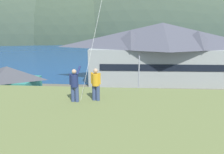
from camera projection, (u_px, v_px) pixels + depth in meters
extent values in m
plane|color=#66604C|center=(109.00, 134.00, 22.50)|extent=(600.00, 600.00, 0.00)
cube|color=slate|center=(113.00, 114.00, 27.34)|extent=(40.00, 20.00, 0.10)
cube|color=navy|center=(124.00, 54.00, 80.71)|extent=(360.00, 84.00, 0.03)
ellipsoid|color=#42513D|center=(7.00, 41.00, 138.95)|extent=(109.04, 67.88, 81.48)
ellipsoid|color=#3D4C38|center=(49.00, 40.00, 141.75)|extent=(98.84, 67.35, 74.25)
ellipsoid|color=#42513D|center=(164.00, 41.00, 137.78)|extent=(127.18, 65.39, 80.51)
cube|color=#999E99|center=(161.00, 64.00, 42.05)|extent=(25.55, 10.43, 6.24)
cube|color=black|center=(166.00, 68.00, 37.29)|extent=(21.43, 0.84, 1.10)
pyramid|color=#4C4C56|center=(162.00, 35.00, 40.84)|extent=(27.10, 11.44, 4.30)
pyramid|color=#4C4C56|center=(130.00, 39.00, 39.59)|extent=(5.43, 5.43, 3.01)
pyramid|color=#4C4C56|center=(198.00, 39.00, 39.12)|extent=(5.43, 5.43, 3.01)
cube|color=#338475|center=(9.00, 92.00, 30.16)|extent=(7.32, 4.90, 3.52)
pyramid|color=#47474C|center=(7.00, 73.00, 29.57)|extent=(7.91, 5.38, 1.61)
cube|color=#70604C|center=(115.00, 66.00, 55.90)|extent=(3.20, 14.25, 0.70)
cube|color=silver|center=(101.00, 65.00, 56.51)|extent=(2.48, 6.65, 0.90)
cube|color=white|center=(101.00, 63.00, 56.39)|extent=(2.40, 6.45, 0.16)
cube|color=silver|center=(101.00, 61.00, 55.77)|extent=(1.58, 2.05, 1.10)
cube|color=#23564C|center=(128.00, 69.00, 51.92)|extent=(2.23, 6.13, 0.90)
cube|color=#33665B|center=(128.00, 66.00, 51.80)|extent=(2.16, 5.95, 0.16)
cube|color=silver|center=(129.00, 64.00, 51.21)|extent=(1.44, 1.88, 1.10)
cube|color=#236633|center=(139.00, 106.00, 27.60)|extent=(4.24, 1.90, 0.80)
cube|color=#1E562B|center=(140.00, 100.00, 27.42)|extent=(2.14, 1.65, 0.70)
cube|color=black|center=(140.00, 101.00, 27.42)|extent=(2.18, 1.68, 0.32)
cylinder|color=black|center=(128.00, 106.00, 28.72)|extent=(0.65, 0.24, 0.64)
cylinder|color=black|center=(127.00, 112.00, 26.94)|extent=(0.65, 0.24, 0.64)
cylinder|color=black|center=(150.00, 107.00, 28.45)|extent=(0.65, 0.24, 0.64)
cylinder|color=black|center=(151.00, 113.00, 26.67)|extent=(0.65, 0.24, 0.64)
cube|color=#9EA3A8|center=(118.00, 123.00, 23.04)|extent=(4.25, 1.93, 0.80)
cube|color=gray|center=(117.00, 116.00, 22.88)|extent=(2.15, 1.66, 0.70)
cube|color=black|center=(117.00, 116.00, 22.88)|extent=(2.19, 1.70, 0.32)
cylinder|color=black|center=(132.00, 131.00, 22.18)|extent=(0.65, 0.24, 0.64)
cylinder|color=black|center=(131.00, 123.00, 23.96)|extent=(0.65, 0.24, 0.64)
cylinder|color=black|center=(104.00, 130.00, 22.30)|extent=(0.65, 0.24, 0.64)
cylinder|color=black|center=(105.00, 122.00, 24.09)|extent=(0.65, 0.24, 0.64)
cube|color=silver|center=(72.00, 105.00, 27.90)|extent=(4.28, 2.00, 0.80)
cube|color=beige|center=(71.00, 99.00, 27.73)|extent=(2.17, 1.70, 0.70)
cube|color=black|center=(71.00, 100.00, 27.74)|extent=(2.22, 1.73, 0.32)
cylinder|color=black|center=(83.00, 111.00, 27.06)|extent=(0.65, 0.25, 0.64)
cylinder|color=black|center=(85.00, 106.00, 28.84)|extent=(0.65, 0.25, 0.64)
cylinder|color=black|center=(60.00, 111.00, 27.14)|extent=(0.65, 0.25, 0.64)
cylinder|color=black|center=(63.00, 106.00, 28.93)|extent=(0.65, 0.25, 0.64)
cube|color=#9EA3A8|center=(213.00, 126.00, 22.35)|extent=(4.25, 1.91, 0.80)
cube|color=gray|center=(215.00, 119.00, 22.17)|extent=(2.14, 1.66, 0.70)
cube|color=black|center=(215.00, 119.00, 22.18)|extent=(2.19, 1.69, 0.32)
cylinder|color=black|center=(196.00, 125.00, 23.40)|extent=(0.65, 0.24, 0.64)
cylinder|color=black|center=(201.00, 134.00, 21.62)|extent=(0.65, 0.24, 0.64)
cylinder|color=black|center=(223.00, 126.00, 23.27)|extent=(0.65, 0.24, 0.64)
cube|color=#236633|center=(218.00, 109.00, 26.66)|extent=(4.36, 2.20, 0.80)
cube|color=#1E562B|center=(217.00, 103.00, 26.51)|extent=(2.25, 1.80, 0.70)
cube|color=black|center=(217.00, 103.00, 26.52)|extent=(2.29, 1.83, 0.32)
cylinder|color=black|center=(207.00, 115.00, 26.10)|extent=(0.66, 0.28, 0.64)
cylinder|color=black|center=(204.00, 109.00, 27.86)|extent=(0.66, 0.28, 0.64)
cube|color=silver|center=(49.00, 124.00, 22.87)|extent=(4.34, 2.15, 0.80)
cube|color=beige|center=(50.00, 117.00, 22.68)|extent=(2.23, 1.77, 0.70)
cube|color=black|center=(50.00, 117.00, 22.69)|extent=(2.27, 1.81, 0.32)
cylinder|color=black|center=(41.00, 122.00, 24.06)|extent=(0.66, 0.27, 0.64)
cylinder|color=black|center=(32.00, 130.00, 22.30)|extent=(0.66, 0.27, 0.64)
cylinder|color=black|center=(66.00, 124.00, 23.63)|extent=(0.66, 0.27, 0.64)
cylinder|color=black|center=(59.00, 132.00, 21.87)|extent=(0.66, 0.27, 0.64)
cylinder|color=#ADADB2|center=(139.00, 78.00, 31.73)|extent=(0.16, 0.16, 6.04)
cube|color=#4C4C51|center=(139.00, 57.00, 31.40)|extent=(0.24, 0.70, 0.20)
cylinder|color=#384770|center=(73.00, 94.00, 12.15)|extent=(0.20, 0.20, 0.82)
cylinder|color=#384770|center=(77.00, 94.00, 12.11)|extent=(0.20, 0.20, 0.82)
cylinder|color=navy|center=(74.00, 81.00, 11.96)|extent=(0.40, 0.40, 0.64)
sphere|color=tan|center=(74.00, 72.00, 11.85)|extent=(0.24, 0.24, 0.24)
cylinder|color=navy|center=(78.00, 71.00, 11.99)|extent=(0.16, 0.56, 0.43)
cylinder|color=navy|center=(70.00, 79.00, 11.98)|extent=(0.11, 0.11, 0.60)
cylinder|color=#384770|center=(94.00, 93.00, 12.37)|extent=(0.20, 0.20, 0.82)
cylinder|color=#384770|center=(98.00, 93.00, 12.30)|extent=(0.20, 0.20, 0.82)
cylinder|color=gold|center=(96.00, 80.00, 12.17)|extent=(0.40, 0.40, 0.64)
sphere|color=tan|center=(96.00, 71.00, 12.06)|extent=(0.24, 0.24, 0.24)
cylinder|color=gold|center=(92.00, 78.00, 12.22)|extent=(0.11, 0.11, 0.60)
cylinder|color=gold|center=(100.00, 79.00, 12.09)|extent=(0.11, 0.11, 0.60)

